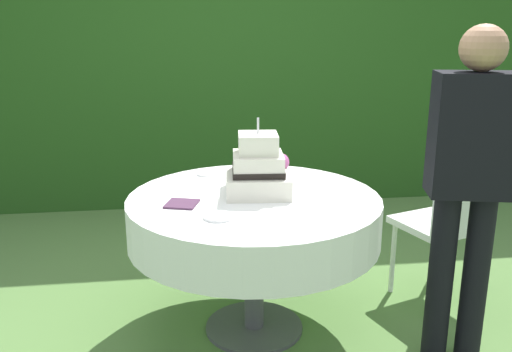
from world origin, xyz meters
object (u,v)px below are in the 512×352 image
object	(u,v)px
serving_plate_far	(206,174)
garden_chair	(447,217)
cake_table	(254,218)
napkin_stack	(182,204)
serving_plate_near	(219,217)
wedding_cake	(259,170)
standing_person	(469,178)

from	to	relation	value
serving_plate_far	garden_chair	distance (m)	1.39
cake_table	napkin_stack	xyz separation A→B (m)	(-0.36, -0.08, 0.12)
serving_plate_near	garden_chair	world-z (taller)	garden_chair
cake_table	serving_plate_near	distance (m)	0.37
cake_table	wedding_cake	distance (m)	0.25
serving_plate_far	garden_chair	xyz separation A→B (m)	(1.34, -0.31, -0.22)
cake_table	serving_plate_near	bearing A→B (deg)	-124.56
cake_table	garden_chair	distance (m)	1.13
serving_plate_near	garden_chair	size ratio (longest dim) A/B	0.16
cake_table	napkin_stack	distance (m)	0.39
napkin_stack	serving_plate_near	bearing A→B (deg)	-51.25
garden_chair	standing_person	bearing A→B (deg)	-110.11
standing_person	serving_plate_near	bearing A→B (deg)	174.65
serving_plate_near	standing_person	distance (m)	1.14
garden_chair	standing_person	size ratio (longest dim) A/B	0.56
serving_plate_near	napkin_stack	world-z (taller)	serving_plate_near
wedding_cake	garden_chair	xyz separation A→B (m)	(1.09, 0.07, -0.34)
serving_plate_near	napkin_stack	distance (m)	0.26
standing_person	wedding_cake	bearing A→B (deg)	153.16
cake_table	standing_person	size ratio (longest dim) A/B	0.80
wedding_cake	garden_chair	world-z (taller)	wedding_cake
serving_plate_far	napkin_stack	world-z (taller)	serving_plate_far
wedding_cake	serving_plate_near	world-z (taller)	wedding_cake
wedding_cake	cake_table	bearing A→B (deg)	-118.56
serving_plate_near	cake_table	bearing A→B (deg)	55.44
wedding_cake	standing_person	world-z (taller)	standing_person
serving_plate_near	garden_chair	xyz separation A→B (m)	(1.32, 0.42, -0.22)
serving_plate_far	serving_plate_near	bearing A→B (deg)	-87.93
napkin_stack	garden_chair	bearing A→B (deg)	8.18
wedding_cake	napkin_stack	xyz separation A→B (m)	(-0.40, -0.14, -0.12)
wedding_cake	serving_plate_far	distance (m)	0.47
standing_person	napkin_stack	bearing A→B (deg)	166.42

